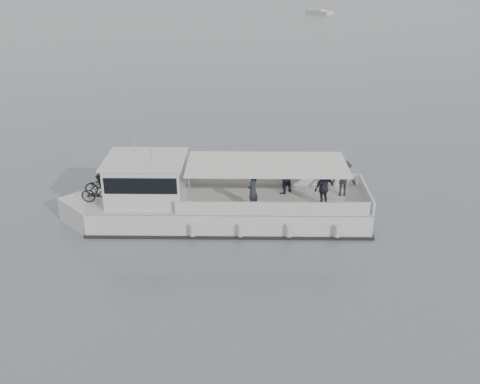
{
  "coord_description": "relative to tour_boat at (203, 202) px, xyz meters",
  "views": [
    {
      "loc": [
        4.8,
        -26.17,
        12.13
      ],
      "look_at": [
        4.75,
        -2.73,
        1.6
      ],
      "focal_mm": 40.0,
      "sensor_mm": 36.0,
      "label": 1
    }
  ],
  "objects": [
    {
      "name": "ground",
      "position": [
        -2.93,
        2.71,
        -1.04
      ],
      "size": [
        1400.0,
        1400.0,
        0.0
      ],
      "primitive_type": "plane",
      "color": "#50585E",
      "rests_on": "ground"
    },
    {
      "name": "tour_boat",
      "position": [
        0.0,
        0.0,
        0.0
      ],
      "size": [
        15.16,
        4.04,
        6.34
      ],
      "rotation": [
        0.0,
        0.0,
        -0.01
      ],
      "color": "silver",
      "rests_on": "ground"
    }
  ]
}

